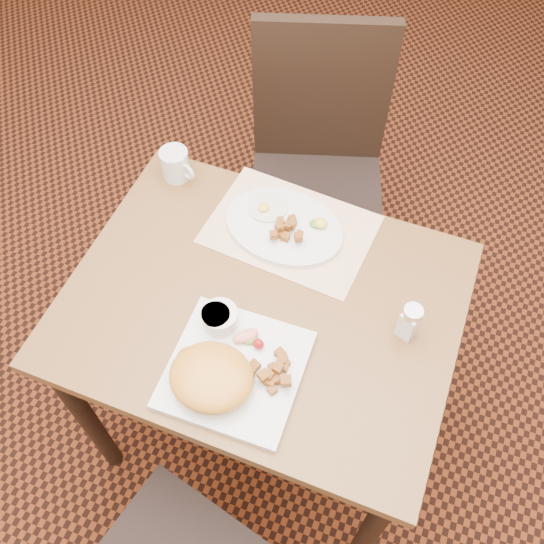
{
  "coord_description": "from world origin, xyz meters",
  "views": [
    {
      "loc": [
        0.29,
        -0.67,
        1.95
      ],
      "look_at": [
        0.01,
        0.04,
        0.82
      ],
      "focal_mm": 40.0,
      "sensor_mm": 36.0,
      "label": 1
    }
  ],
  "objects": [
    {
      "name": "ground",
      "position": [
        0.0,
        0.0,
        0.0
      ],
      "size": [
        8.0,
        8.0,
        0.0
      ],
      "primitive_type": "plane",
      "color": "black",
      "rests_on": "ground"
    },
    {
      "name": "table",
      "position": [
        0.0,
        0.0,
        0.64
      ],
      "size": [
        0.9,
        0.7,
        0.75
      ],
      "color": "brown",
      "rests_on": "ground"
    },
    {
      "name": "chair_far",
      "position": [
        -0.08,
        0.67,
        0.54
      ],
      "size": [
        0.53,
        0.54,
        0.97
      ],
      "rotation": [
        0.0,
        0.0,
        3.46
      ],
      "color": "black",
      "rests_on": "ground"
    },
    {
      "name": "placemat",
      "position": [
        -0.01,
        0.22,
        0.75
      ],
      "size": [
        0.42,
        0.31,
        0.0
      ],
      "primitive_type": "cube",
      "rotation": [
        0.0,
        0.0,
        -0.08
      ],
      "color": "white",
      "rests_on": "table"
    },
    {
      "name": "plate_square",
      "position": [
        0.01,
        -0.18,
        0.76
      ],
      "size": [
        0.29,
        0.29,
        0.02
      ],
      "primitive_type": "cube",
      "rotation": [
        0.0,
        0.0,
        0.03
      ],
      "color": "silver",
      "rests_on": "table"
    },
    {
      "name": "plate_oval",
      "position": [
        -0.03,
        0.21,
        0.76
      ],
      "size": [
        0.33,
        0.26,
        0.02
      ],
      "primitive_type": null,
      "rotation": [
        0.0,
        0.0,
        -0.12
      ],
      "color": "silver",
      "rests_on": "placemat"
    },
    {
      "name": "hollandaise_mound",
      "position": [
        -0.02,
        -0.23,
        0.8
      ],
      "size": [
        0.19,
        0.16,
        0.07
      ],
      "color": "orange",
      "rests_on": "plate_square"
    },
    {
      "name": "ramekin",
      "position": [
        -0.06,
        -0.1,
        0.79
      ],
      "size": [
        0.08,
        0.08,
        0.04
      ],
      "color": "silver",
      "rests_on": "plate_square"
    },
    {
      "name": "garnish_sq",
      "position": [
        0.02,
        -0.11,
        0.78
      ],
      "size": [
        0.08,
        0.06,
        0.03
      ],
      "color": "#387223",
      "rests_on": "plate_square"
    },
    {
      "name": "fried_egg",
      "position": [
        -0.08,
        0.25,
        0.77
      ],
      "size": [
        0.1,
        0.1,
        0.02
      ],
      "color": "white",
      "rests_on": "plate_oval"
    },
    {
      "name": "garnish_ov",
      "position": [
        0.06,
        0.24,
        0.78
      ],
      "size": [
        0.05,
        0.04,
        0.02
      ],
      "color": "#387223",
      "rests_on": "plate_oval"
    },
    {
      "name": "salt_shaker",
      "position": [
        0.33,
        0.04,
        0.8
      ],
      "size": [
        0.05,
        0.05,
        0.1
      ],
      "color": "white",
      "rests_on": "table"
    },
    {
      "name": "coffee_mug",
      "position": [
        -0.36,
        0.28,
        0.79
      ],
      "size": [
        0.11,
        0.07,
        0.08
      ],
      "color": "silver",
      "rests_on": "table"
    },
    {
      "name": "home_fries_sq",
      "position": [
        0.09,
        -0.17,
        0.78
      ],
      "size": [
        0.11,
        0.11,
        0.04
      ],
      "color": "#965318",
      "rests_on": "plate_square"
    },
    {
      "name": "home_fries_ov",
      "position": [
        -0.01,
        0.2,
        0.78
      ],
      "size": [
        0.09,
        0.1,
        0.03
      ],
      "color": "#965318",
      "rests_on": "plate_oval"
    }
  ]
}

